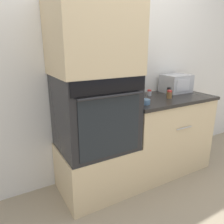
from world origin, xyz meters
TOP-DOWN VIEW (x-y plane):
  - ground_plane at (0.00, 0.00)m, footprint 12.00×12.00m
  - wall_back at (0.00, 0.63)m, footprint 8.00×0.05m
  - oven_cabinet_base at (-0.37, 0.30)m, footprint 0.73×0.60m
  - wall_oven at (-0.37, 0.30)m, footprint 0.71×0.64m
  - oven_cabinet_upper at (-0.37, 0.30)m, footprint 0.73×0.60m
  - counter_unit at (0.53, 0.30)m, footprint 1.08×0.63m
  - microwave at (0.82, 0.44)m, footprint 0.34×0.27m
  - knife_block at (0.11, 0.31)m, footprint 0.09×0.12m
  - bowl at (0.12, 0.16)m, footprint 0.11×0.11m
  - condiment_jar_near at (0.39, 0.43)m, footprint 0.05×0.05m
  - condiment_jar_mid at (0.51, 0.22)m, footprint 0.06×0.06m
  - condiment_jar_far at (0.57, 0.30)m, footprint 0.05×0.05m

SIDE VIEW (x-z plane):
  - ground_plane at x=0.00m, z-range 0.00..0.00m
  - oven_cabinet_base at x=-0.37m, z-range 0.00..0.50m
  - counter_unit at x=0.53m, z-range 0.00..0.91m
  - wall_oven at x=-0.37m, z-range 0.50..1.22m
  - bowl at x=0.12m, z-range 0.91..0.95m
  - condiment_jar_near at x=0.39m, z-range 0.91..0.98m
  - condiment_jar_mid at x=0.51m, z-range 0.91..1.00m
  - condiment_jar_far at x=0.57m, z-range 0.91..1.01m
  - knife_block at x=0.11m, z-range 0.89..1.13m
  - microwave at x=0.82m, z-range 0.91..1.12m
  - wall_back at x=0.00m, z-range 0.00..2.50m
  - oven_cabinet_upper at x=-0.37m, z-range 1.22..1.88m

